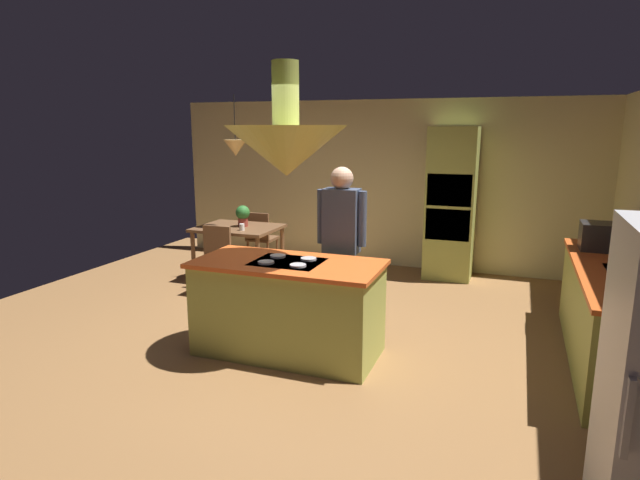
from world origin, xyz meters
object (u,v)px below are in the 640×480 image
kitchen_island (288,307)px  microwave_on_counter (605,237)px  person_at_island (341,238)px  chair_by_back_wall (260,235)px  canister_sugar (626,273)px  oven_tower (451,204)px  chair_facing_island (214,255)px  cup_on_table (242,227)px  potted_plant_on_table (243,215)px  canister_flour (630,275)px  canister_tea (622,266)px  dining_table (238,233)px

kitchen_island → microwave_on_counter: 3.30m
person_at_island → chair_by_back_wall: bearing=134.0°
chair_by_back_wall → canister_sugar: 5.17m
oven_tower → chair_facing_island: 3.39m
cup_on_table → person_at_island: bearing=-32.8°
chair_by_back_wall → potted_plant_on_table: potted_plant_on_table is taller
oven_tower → canister_flour: 3.54m
chair_facing_island → canister_tea: canister_tea is taller
chair_facing_island → canister_flour: canister_flour is taller
potted_plant_on_table → microwave_on_counter: microwave_on_counter is taller
dining_table → canister_sugar: size_ratio=7.41×
dining_table → kitchen_island: bearing=-51.0°
potted_plant_on_table → microwave_on_counter: 4.52m
canister_flour → microwave_on_counter: microwave_on_counter is taller
kitchen_island → chair_by_back_wall: (-1.70, 2.77, 0.05)m
chair_by_back_wall → canister_sugar: (4.54, -2.43, 0.48)m
chair_by_back_wall → cup_on_table: bearing=101.7°
canister_sugar → canister_tea: 0.18m
oven_tower → canister_tea: size_ratio=12.24×
dining_table → canister_sugar: canister_sugar is taller
person_at_island → chair_facing_island: person_at_island is taller
kitchen_island → canister_flour: bearing=3.3°
dining_table → cup_on_table: (0.19, -0.23, 0.14)m
chair_by_back_wall → canister_flour: bearing=150.1°
kitchen_island → potted_plant_on_table: size_ratio=5.90×
cup_on_table → dining_table: bearing=129.6°
canister_sugar → canister_tea: bearing=90.0°
canister_flour → cup_on_table: bearing=158.5°
person_at_island → chair_facing_island: (-2.00, 0.72, -0.51)m
chair_facing_island → microwave_on_counter: microwave_on_counter is taller
potted_plant_on_table → canister_flour: (4.48, -1.98, 0.08)m
microwave_on_counter → canister_flour: bearing=-90.0°
kitchen_island → oven_tower: bearing=71.3°
microwave_on_counter → person_at_island: bearing=-161.4°
cup_on_table → canister_sugar: (4.35, -1.53, 0.18)m
kitchen_island → person_at_island: 0.95m
person_at_island → canister_flour: (2.54, -0.54, 0.00)m
dining_table → cup_on_table: bearing=-50.4°
chair_facing_island → potted_plant_on_table: potted_plant_on_table is taller
potted_plant_on_table → canister_tea: 4.77m
kitchen_island → chair_by_back_wall: kitchen_island is taller
potted_plant_on_table → oven_tower: bearing=21.9°
potted_plant_on_table → cup_on_table: (0.13, -0.27, -0.12)m
dining_table → canister_flour: size_ratio=5.34×
oven_tower → chair_facing_island: oven_tower is taller
person_at_island → oven_tower: bearing=72.4°
chair_facing_island → oven_tower: bearing=33.0°
dining_table → cup_on_table: cup_on_table is taller
chair_facing_island → chair_by_back_wall: same height
kitchen_island → cup_on_table: kitchen_island is taller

